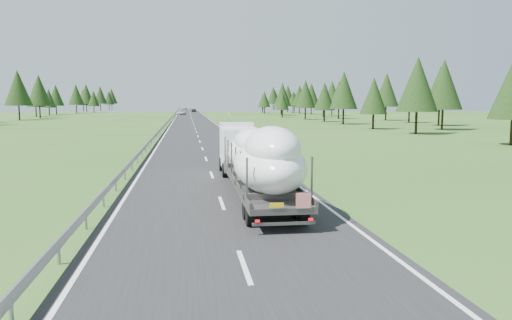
{
  "coord_description": "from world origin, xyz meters",
  "views": [
    {
      "loc": [
        -1.59,
        -22.68,
        4.7
      ],
      "look_at": [
        1.82,
        1.56,
        1.82
      ],
      "focal_mm": 35.0,
      "sensor_mm": 36.0,
      "label": 1
    }
  ],
  "objects": [
    {
      "name": "boat_truck",
      "position": [
        1.82,
        1.92,
        2.0
      ],
      "size": [
        2.91,
        17.61,
        3.73
      ],
      "color": "white",
      "rests_on": "ground"
    },
    {
      "name": "distant_car_dark",
      "position": [
        2.02,
        202.07,
        0.78
      ],
      "size": [
        1.91,
        4.61,
        1.56
      ],
      "primitive_type": "imported",
      "rotation": [
        0.0,
        0.0,
        0.01
      ],
      "color": "black",
      "rests_on": "ground"
    },
    {
      "name": "road_surface",
      "position": [
        0.0,
        100.0,
        0.01
      ],
      "size": [
        10.0,
        400.0,
        0.02
      ],
      "primitive_type": "cube",
      "color": "black",
      "rests_on": "ground"
    },
    {
      "name": "highway_sign",
      "position": [
        7.2,
        80.0,
        1.81
      ],
      "size": [
        0.08,
        0.9,
        2.6
      ],
      "color": "slate",
      "rests_on": "ground"
    },
    {
      "name": "tree_line_right",
      "position": [
        40.35,
        108.76,
        6.86
      ],
      "size": [
        26.74,
        298.46,
        12.41
      ],
      "color": "black",
      "rests_on": "ground"
    },
    {
      "name": "tree_line_left",
      "position": [
        -44.48,
        116.82,
        7.33
      ],
      "size": [
        14.53,
        299.48,
        12.62
      ],
      "color": "black",
      "rests_on": "ground"
    },
    {
      "name": "ground",
      "position": [
        0.0,
        0.0,
        0.0
      ],
      "size": [
        400.0,
        400.0,
        0.0
      ],
      "primitive_type": "plane",
      "color": "#2A4E1A",
      "rests_on": "ground"
    },
    {
      "name": "marker_posts",
      "position": [
        6.5,
        155.0,
        0.54
      ],
      "size": [
        0.13,
        350.08,
        1.0
      ],
      "color": "silver",
      "rests_on": "ground"
    },
    {
      "name": "distant_van",
      "position": [
        -3.15,
        155.98,
        0.81
      ],
      "size": [
        3.22,
        6.08,
        1.63
      ],
      "primitive_type": "imported",
      "rotation": [
        0.0,
        0.0,
        -0.09
      ],
      "color": "silver",
      "rests_on": "ground"
    },
    {
      "name": "guardrail",
      "position": [
        -5.3,
        99.94,
        0.6
      ],
      "size": [
        0.1,
        400.0,
        0.76
      ],
      "color": "slate",
      "rests_on": "ground"
    },
    {
      "name": "distant_car_blue",
      "position": [
        -1.88,
        279.87,
        0.79
      ],
      "size": [
        1.84,
        4.84,
        1.58
      ],
      "primitive_type": "imported",
      "rotation": [
        0.0,
        0.0,
        0.04
      ],
      "color": "#161E3E",
      "rests_on": "ground"
    }
  ]
}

